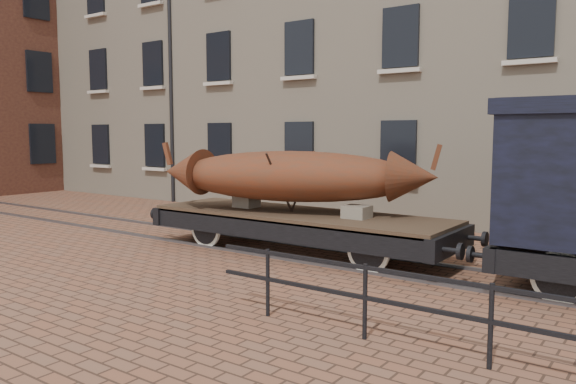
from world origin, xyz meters
The scene contains 5 objects.
ground centered at (0.00, 0.00, 0.00)m, with size 90.00×90.00×0.00m, color brown.
warehouse_cream centered at (3.00, 9.99, 7.00)m, with size 40.00×10.19×14.00m.
rail_track centered at (0.00, 0.00, 0.03)m, with size 30.00×1.52×0.06m.
flatcar_wagon centered at (0.90, 0.00, 0.74)m, with size 7.87×2.14×1.19m.
iron_boat centered at (0.73, 0.00, 1.73)m, with size 6.34×3.39×1.55m.
Camera 1 is at (7.94, -10.14, 2.68)m, focal length 35.00 mm.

